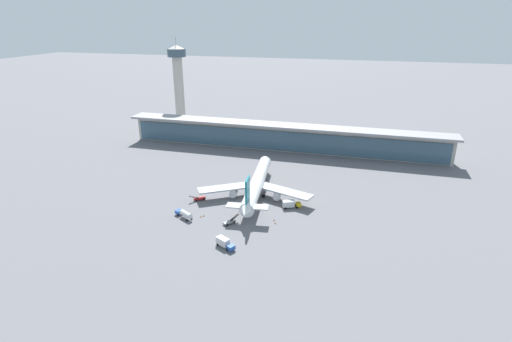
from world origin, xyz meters
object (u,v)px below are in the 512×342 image
at_px(service_truck_near_nose_blue, 224,243).
at_px(safety_cone_delta, 201,216).
at_px(safety_cone_charlie, 204,216).
at_px(service_truck_on_taxiway_red, 199,198).
at_px(control_tower, 178,79).
at_px(safety_cone_alpha, 236,215).
at_px(service_truck_by_tail_blue, 184,214).
at_px(service_truck_under_wing_grey, 230,222).
at_px(safety_cone_bravo, 274,220).
at_px(service_truck_mid_apron_yellow, 290,204).
at_px(safety_cone_echo, 275,223).
at_px(airliner_on_stand, 257,184).

bearing_deg(service_truck_near_nose_blue, safety_cone_delta, 132.12).
height_order(safety_cone_charlie, safety_cone_delta, same).
xyz_separation_m(service_truck_on_taxiway_red, control_tower, (-58.90, 106.86, 31.74)).
xyz_separation_m(control_tower, safety_cone_alpha, (78.16, -116.23, -32.23)).
xyz_separation_m(service_truck_by_tail_blue, safety_cone_alpha, (18.35, 6.72, -1.39)).
relative_size(service_truck_by_tail_blue, safety_cone_charlie, 12.23).
distance_m(service_truck_under_wing_grey, safety_cone_bravo, 16.65).
bearing_deg(service_truck_under_wing_grey, safety_cone_delta, 171.13).
xyz_separation_m(service_truck_mid_apron_yellow, safety_cone_echo, (-2.84, -14.52, -1.37)).
distance_m(service_truck_under_wing_grey, safety_cone_charlie, 11.95).
height_order(service_truck_near_nose_blue, safety_cone_alpha, service_truck_near_nose_blue).
bearing_deg(service_truck_on_taxiway_red, safety_cone_echo, -17.86).
xyz_separation_m(service_truck_under_wing_grey, safety_cone_delta, (-12.33, 1.92, -0.49)).
bearing_deg(airliner_on_stand, service_truck_by_tail_blue, -127.65).
distance_m(service_truck_near_nose_blue, safety_cone_bravo, 25.24).
bearing_deg(safety_cone_charlie, safety_cone_alpha, 17.05).
bearing_deg(control_tower, safety_cone_bravo, -51.24).
height_order(airliner_on_stand, service_truck_mid_apron_yellow, airliner_on_stand).
bearing_deg(safety_cone_echo, safety_cone_charlie, -176.58).
bearing_deg(control_tower, safety_cone_charlie, -61.05).
bearing_deg(safety_cone_bravo, safety_cone_delta, -170.31).
relative_size(service_truck_near_nose_blue, safety_cone_alpha, 10.71).
bearing_deg(safety_cone_alpha, safety_cone_bravo, 0.70).
height_order(service_truck_near_nose_blue, safety_cone_delta, service_truck_near_nose_blue).
bearing_deg(service_truck_under_wing_grey, service_truck_near_nose_blue, -77.04).
relative_size(airliner_on_stand, service_truck_near_nose_blue, 8.46).
height_order(control_tower, safety_cone_echo, control_tower).
bearing_deg(service_truck_mid_apron_yellow, service_truck_on_taxiway_red, -175.22).
xyz_separation_m(service_truck_by_tail_blue, service_truck_on_taxiway_red, (-0.91, 16.09, -0.90)).
xyz_separation_m(service_truck_near_nose_blue, safety_cone_bravo, (11.65, 22.35, -1.37)).
relative_size(airliner_on_stand, service_truck_mid_apron_yellow, 8.36).
distance_m(safety_cone_bravo, safety_cone_charlie, 27.14).
bearing_deg(service_truck_mid_apron_yellow, safety_cone_charlie, -152.16).
bearing_deg(service_truck_by_tail_blue, safety_cone_alpha, 20.12).
xyz_separation_m(service_truck_on_taxiway_red, safety_cone_bravo, (34.27, -9.18, -0.49)).
bearing_deg(airliner_on_stand, service_truck_near_nose_blue, -88.97).
relative_size(service_truck_mid_apron_yellow, safety_cone_bravo, 10.84).
xyz_separation_m(safety_cone_alpha, safety_cone_echo, (15.94, -1.98, 0.00)).
relative_size(service_truck_on_taxiway_red, safety_cone_bravo, 8.50).
height_order(safety_cone_alpha, safety_cone_charlie, same).
height_order(service_truck_near_nose_blue, control_tower, control_tower).
bearing_deg(safety_cone_charlie, safety_cone_delta, -129.32).
xyz_separation_m(safety_cone_charlie, safety_cone_echo, (27.80, 1.66, 0.00)).
height_order(service_truck_near_nose_blue, service_truck_by_tail_blue, service_truck_near_nose_blue).
relative_size(airliner_on_stand, safety_cone_echo, 90.63).
xyz_separation_m(service_truck_mid_apron_yellow, safety_cone_alpha, (-18.78, -12.54, -1.37)).
relative_size(service_truck_by_tail_blue, safety_cone_alpha, 12.23).
height_order(service_truck_on_taxiway_red, control_tower, control_tower).
bearing_deg(service_truck_by_tail_blue, service_truck_on_taxiway_red, 93.25).
distance_m(airliner_on_stand, control_tower, 128.23).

